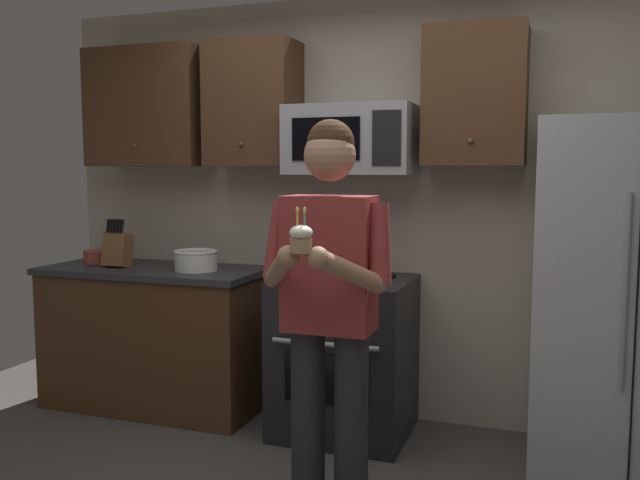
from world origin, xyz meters
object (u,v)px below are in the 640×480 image
object	(u,v)px
knife_block	(118,249)
microwave	(351,140)
oven_range	(344,356)
person	(329,300)
refrigerator	(628,300)
cupcake	(301,238)
bowl_small_colored	(97,256)
bowl_large_white	(196,260)

from	to	relation	value
knife_block	microwave	bearing A→B (deg)	5.55
oven_range	person	distance (m)	1.15
refrigerator	oven_range	bearing A→B (deg)	178.50
knife_block	cupcake	xyz separation A→B (m)	(1.77, -1.29, 0.26)
refrigerator	knife_block	bearing A→B (deg)	179.82
bowl_small_colored	refrigerator	bearing A→B (deg)	-1.90
cupcake	microwave	bearing A→B (deg)	99.33
bowl_large_white	cupcake	bearing A→B (deg)	-47.38
bowl_small_colored	cupcake	size ratio (longest dim) A/B	1.05
refrigerator	microwave	bearing A→B (deg)	173.97
microwave	person	world-z (taller)	microwave
bowl_large_white	bowl_small_colored	world-z (taller)	bowl_large_white
refrigerator	knife_block	xyz separation A→B (m)	(-3.04, 0.01, 0.14)
oven_range	bowl_small_colored	world-z (taller)	bowl_small_colored
microwave	refrigerator	size ratio (longest dim) A/B	0.41
microwave	refrigerator	bearing A→B (deg)	-6.03
knife_block	bowl_small_colored	world-z (taller)	knife_block
microwave	bowl_small_colored	distance (m)	1.93
microwave	person	size ratio (longest dim) A/B	0.42
knife_block	bowl_small_colored	size ratio (longest dim) A/B	1.76
bowl_large_white	bowl_small_colored	distance (m)	0.81
cupcake	bowl_small_colored	bearing A→B (deg)	145.33
microwave	cupcake	xyz separation A→B (m)	(0.24, -1.44, -0.43)
person	bowl_small_colored	bearing A→B (deg)	152.16
microwave	bowl_large_white	size ratio (longest dim) A/B	2.69
microwave	refrigerator	world-z (taller)	microwave
oven_range	person	size ratio (longest dim) A/B	0.53
oven_range	bowl_small_colored	xyz separation A→B (m)	(-1.78, 0.07, 0.50)
refrigerator	bowl_large_white	distance (m)	2.47
refrigerator	person	world-z (taller)	refrigerator
bowl_small_colored	oven_range	bearing A→B (deg)	-2.23
microwave	bowl_small_colored	world-z (taller)	microwave
bowl_large_white	refrigerator	bearing A→B (deg)	-0.69
microwave	bowl_small_colored	xyz separation A→B (m)	(-1.78, -0.05, -0.76)
microwave	cupcake	bearing A→B (deg)	-80.67
knife_block	oven_range	bearing A→B (deg)	1.11
oven_range	bowl_large_white	bearing A→B (deg)	-179.43
bowl_large_white	person	xyz separation A→B (m)	(1.21, -0.98, 0.01)
refrigerator	bowl_small_colored	distance (m)	3.28
microwave	knife_block	distance (m)	1.69
refrigerator	bowl_small_colored	world-z (taller)	refrigerator
bowl_small_colored	cupcake	bearing A→B (deg)	-34.67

